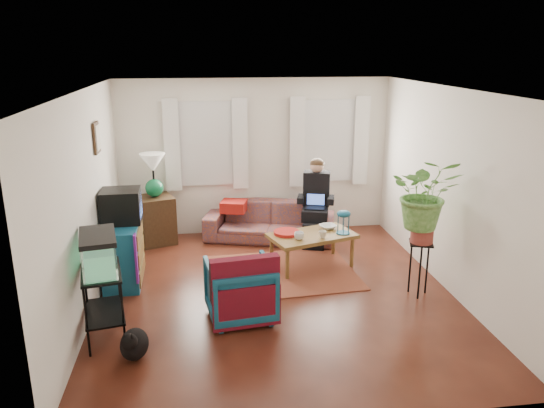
{
  "coord_description": "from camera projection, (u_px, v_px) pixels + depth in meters",
  "views": [
    {
      "loc": [
        -0.91,
        -6.18,
        3.08
      ],
      "look_at": [
        0.0,
        0.4,
        1.1
      ],
      "focal_mm": 35.0,
      "sensor_mm": 36.0,
      "label": 1
    }
  ],
  "objects": [
    {
      "name": "coffee_table",
      "position": [
        312.0,
        250.0,
        7.66
      ],
      "size": [
        1.35,
        0.99,
        0.5
      ],
      "primitive_type": "cube",
      "rotation": [
        0.0,
        0.0,
        0.31
      ],
      "color": "brown",
      "rests_on": "floor"
    },
    {
      "name": "wall_front",
      "position": [
        323.0,
        284.0,
        4.12
      ],
      "size": [
        4.5,
        0.01,
        2.6
      ],
      "primitive_type": "cube",
      "color": "silver",
      "rests_on": "floor"
    },
    {
      "name": "cup_b",
      "position": [
        323.0,
        234.0,
        7.43
      ],
      "size": [
        0.14,
        0.14,
        0.1
      ],
      "primitive_type": "imported",
      "rotation": [
        0.0,
        0.0,
        0.31
      ],
      "color": "beige",
      "rests_on": "coffee_table"
    },
    {
      "name": "armchair",
      "position": [
        240.0,
        287.0,
        6.18
      ],
      "size": [
        0.83,
        0.79,
        0.77
      ],
      "primitive_type": "imported",
      "rotation": [
        0.0,
        0.0,
        3.27
      ],
      "color": "#115D67",
      "rests_on": "floor"
    },
    {
      "name": "window_right",
      "position": [
        328.0,
        141.0,
        8.95
      ],
      "size": [
        1.08,
        0.04,
        1.38
      ],
      "primitive_type": "cube",
      "color": "white",
      "rests_on": "wall_back"
    },
    {
      "name": "floor",
      "position": [
        276.0,
        294.0,
        6.87
      ],
      "size": [
        4.5,
        5.0,
        0.01
      ],
      "primitive_type": "cube",
      "color": "#4F2B14",
      "rests_on": "ground"
    },
    {
      "name": "wall_left",
      "position": [
        87.0,
        205.0,
        6.2
      ],
      "size": [
        0.01,
        5.0,
        2.6
      ],
      "primitive_type": "cube",
      "color": "silver",
      "rests_on": "floor"
    },
    {
      "name": "snack_tray",
      "position": [
        287.0,
        232.0,
        7.59
      ],
      "size": [
        0.47,
        0.47,
        0.04
      ],
      "primitive_type": "cylinder",
      "rotation": [
        0.0,
        0.0,
        0.31
      ],
      "color": "#B21414",
      "rests_on": "coffee_table"
    },
    {
      "name": "serape_throw",
      "position": [
        245.0,
        285.0,
        5.86
      ],
      "size": [
        0.79,
        0.28,
        0.63
      ],
      "primitive_type": "cube",
      "rotation": [
        0.0,
        0.0,
        0.13
      ],
      "color": "#9E0A0A",
      "rests_on": "armchair"
    },
    {
      "name": "black_cat",
      "position": [
        134.0,
        341.0,
        5.41
      ],
      "size": [
        0.34,
        0.48,
        0.38
      ],
      "primitive_type": "ellipsoid",
      "rotation": [
        0.0,
        0.0,
        -0.13
      ],
      "color": "black",
      "rests_on": "floor"
    },
    {
      "name": "table_lamp",
      "position": [
        154.0,
        176.0,
        8.37
      ],
      "size": [
        0.51,
        0.51,
        0.71
      ],
      "primitive_type": null,
      "rotation": [
        0.0,
        0.0,
        0.32
      ],
      "color": "white",
      "rests_on": "side_table"
    },
    {
      "name": "ceiling",
      "position": [
        277.0,
        90.0,
        6.13
      ],
      "size": [
        4.5,
        5.0,
        0.01
      ],
      "primitive_type": "cube",
      "color": "white",
      "rests_on": "wall_back"
    },
    {
      "name": "curtains_left",
      "position": [
        206.0,
        145.0,
        8.6
      ],
      "size": [
        1.36,
        0.06,
        1.5
      ],
      "primitive_type": "cube",
      "color": "white",
      "rests_on": "wall_back"
    },
    {
      "name": "cup_a",
      "position": [
        299.0,
        236.0,
        7.37
      ],
      "size": [
        0.17,
        0.17,
        0.11
      ],
      "primitive_type": "imported",
      "rotation": [
        0.0,
        0.0,
        0.31
      ],
      "color": "white",
      "rests_on": "coffee_table"
    },
    {
      "name": "wall_back",
      "position": [
        255.0,
        157.0,
        8.87
      ],
      "size": [
        4.5,
        0.01,
        2.6
      ],
      "primitive_type": "cube",
      "color": "silver",
      "rests_on": "floor"
    },
    {
      "name": "side_table",
      "position": [
        156.0,
        220.0,
        8.57
      ],
      "size": [
        0.67,
        0.67,
        0.78
      ],
      "primitive_type": "cube",
      "rotation": [
        0.0,
        0.0,
        0.32
      ],
      "color": "#402D18",
      "rests_on": "floor"
    },
    {
      "name": "picture_frame",
      "position": [
        97.0,
        138.0,
        6.83
      ],
      "size": [
        0.04,
        0.32,
        0.4
      ],
      "primitive_type": "cube",
      "color": "#3D2616",
      "rests_on": "wall_left"
    },
    {
      "name": "area_rug",
      "position": [
        283.0,
        272.0,
        7.51
      ],
      "size": [
        2.11,
        1.74,
        0.01
      ],
      "primitive_type": "cube",
      "rotation": [
        0.0,
        0.0,
        0.07
      ],
      "color": "#612A1B",
      "rests_on": "floor"
    },
    {
      "name": "aquarium_stand",
      "position": [
        104.0,
        305.0,
        5.71
      ],
      "size": [
        0.53,
        0.78,
        0.8
      ],
      "primitive_type": "cube",
      "rotation": [
        0.0,
        0.0,
        0.19
      ],
      "color": "black",
      "rests_on": "floor"
    },
    {
      "name": "plant_stand",
      "position": [
        419.0,
        269.0,
        6.75
      ],
      "size": [
        0.38,
        0.38,
        0.72
      ],
      "primitive_type": "cube",
      "rotation": [
        0.0,
        0.0,
        -0.32
      ],
      "color": "black",
      "rests_on": "floor"
    },
    {
      "name": "potted_plant",
      "position": [
        425.0,
        204.0,
        6.51
      ],
      "size": [
        1.0,
        0.93,
        0.91
      ],
      "primitive_type": "imported",
      "rotation": [
        0.0,
        0.0,
        -0.32
      ],
      "color": "#599947",
      "rests_on": "plant_stand"
    },
    {
      "name": "sofa",
      "position": [
        270.0,
        215.0,
        8.72
      ],
      "size": [
        2.24,
        1.38,
        0.82
      ],
      "primitive_type": "imported",
      "rotation": [
        0.0,
        0.0,
        -0.28
      ],
      "color": "brown",
      "rests_on": "floor"
    },
    {
      "name": "seated_person",
      "position": [
        316.0,
        205.0,
        8.56
      ],
      "size": [
        0.68,
        0.76,
        1.25
      ],
      "primitive_type": null,
      "rotation": [
        0.0,
        0.0,
        -0.28
      ],
      "color": "black",
      "rests_on": "sofa"
    },
    {
      "name": "wall_right",
      "position": [
        450.0,
        191.0,
        6.79
      ],
      "size": [
        0.01,
        5.0,
        2.6
      ],
      "primitive_type": "cube",
      "color": "silver",
      "rests_on": "floor"
    },
    {
      "name": "aquarium",
      "position": [
        99.0,
        252.0,
        5.54
      ],
      "size": [
        0.47,
        0.71,
        0.42
      ],
      "primitive_type": "cube",
      "rotation": [
        0.0,
        0.0,
        0.19
      ],
      "color": "#7FD899",
      "rests_on": "aquarium_stand"
    },
    {
      "name": "crt_tv",
      "position": [
        121.0,
        206.0,
        7.02
      ],
      "size": [
        0.52,
        0.47,
        0.44
      ],
      "primitive_type": "cube",
      "rotation": [
        0.0,
        0.0,
        0.02
      ],
      "color": "black",
      "rests_on": "dresser"
    },
    {
      "name": "curtains_right",
      "position": [
        329.0,
        142.0,
        8.87
      ],
      "size": [
        1.36,
        0.06,
        1.5
      ],
      "primitive_type": "cube",
      "color": "white",
      "rests_on": "wall_back"
    },
    {
      "name": "dresser",
      "position": [
        123.0,
        253.0,
        7.11
      ],
      "size": [
        0.48,
        0.93,
        0.83
      ],
      "primitive_type": "cube",
      "rotation": [
        0.0,
        0.0,
        0.02
      ],
      "color": "#115069",
      "rests_on": "floor"
    },
    {
      "name": "birdcage",
      "position": [
        343.0,
        222.0,
        7.57
      ],
      "size": [
        0.25,
        0.25,
        0.35
      ],
      "primitive_type": null,
      "rotation": [
        0.0,
        0.0,
        0.31
      ],
      "color": "#115B6B",
      "rests_on": "coffee_table"
    },
    {
      "name": "window_left",
      "position": [
        206.0,
        144.0,
        8.68
      ],
      "size": [
        1.08,
        0.04,
        1.38
      ],
      "primitive_type": "cube",
      "color": "white",
      "rests_on": "wall_back"
    },
    {
      "name": "bowl",
      "position": [
        328.0,
        227.0,
        7.81
      ],
      "size": [
        0.3,
        0.3,
        0.06
      ],
      "primitive_type": "imported",
      "rotation": [
        0.0,
        0.0,
        0.31
      ],
      "color": "white",
      "rests_on": "coffee_table"
    }
  ]
}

